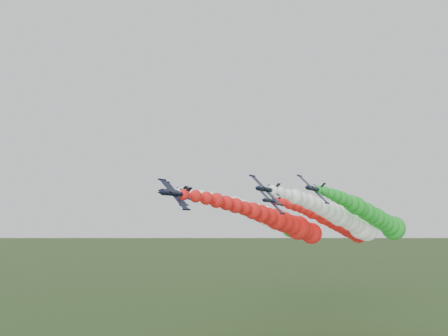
{
  "coord_description": "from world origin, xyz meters",
  "views": [
    {
      "loc": [
        51.27,
        -91.37,
        38.57
      ],
      "look_at": [
        -0.55,
        -2.49,
        51.09
      ],
      "focal_mm": 35.0,
      "sensor_mm": 36.0,
      "label": 1
    }
  ],
  "objects_px": {
    "jet_inner_right": "(347,220)",
    "jet_inner_left": "(272,218)",
    "jet_trail": "(340,224)",
    "jet_lead": "(284,223)",
    "jet_outer_left": "(269,218)",
    "jet_outer_right": "(377,218)"
  },
  "relations": [
    {
      "from": "jet_inner_right",
      "to": "jet_trail",
      "type": "xyz_separation_m",
      "value": [
        -6.92,
        16.95,
        -1.37
      ]
    },
    {
      "from": "jet_lead",
      "to": "jet_outer_left",
      "type": "height_order",
      "value": "jet_outer_left"
    },
    {
      "from": "jet_inner_right",
      "to": "jet_outer_left",
      "type": "distance_m",
      "value": 31.94
    },
    {
      "from": "jet_trail",
      "to": "jet_lead",
      "type": "bearing_deg",
      "value": -105.82
    },
    {
      "from": "jet_outer_right",
      "to": "jet_lead",
      "type": "bearing_deg",
      "value": -134.0
    },
    {
      "from": "jet_inner_left",
      "to": "jet_outer_left",
      "type": "height_order",
      "value": "jet_outer_left"
    },
    {
      "from": "jet_lead",
      "to": "jet_inner_left",
      "type": "bearing_deg",
      "value": 128.64
    },
    {
      "from": "jet_outer_right",
      "to": "jet_trail",
      "type": "height_order",
      "value": "jet_outer_right"
    },
    {
      "from": "jet_lead",
      "to": "jet_trail",
      "type": "bearing_deg",
      "value": 74.18
    },
    {
      "from": "jet_outer_right",
      "to": "jet_trail",
      "type": "bearing_deg",
      "value": 153.64
    },
    {
      "from": "jet_lead",
      "to": "jet_trail",
      "type": "xyz_separation_m",
      "value": [
        8.59,
        30.31,
        -0.56
      ]
    },
    {
      "from": "jet_inner_right",
      "to": "jet_outer_right",
      "type": "distance_m",
      "value": 12.27
    },
    {
      "from": "jet_outer_left",
      "to": "jet_trail",
      "type": "distance_m",
      "value": 25.13
    },
    {
      "from": "jet_inner_right",
      "to": "jet_inner_left",
      "type": "bearing_deg",
      "value": -174.91
    },
    {
      "from": "jet_outer_left",
      "to": "jet_lead",
      "type": "bearing_deg",
      "value": -55.87
    },
    {
      "from": "jet_inner_left",
      "to": "jet_trail",
      "type": "distance_m",
      "value": 26.01
    },
    {
      "from": "jet_lead",
      "to": "jet_trail",
      "type": "height_order",
      "value": "jet_lead"
    },
    {
      "from": "jet_lead",
      "to": "jet_outer_right",
      "type": "bearing_deg",
      "value": 46.0
    },
    {
      "from": "jet_inner_right",
      "to": "jet_outer_right",
      "type": "height_order",
      "value": "jet_outer_right"
    },
    {
      "from": "jet_lead",
      "to": "jet_inner_left",
      "type": "xyz_separation_m",
      "value": [
        -8.94,
        11.18,
        1.37
      ]
    },
    {
      "from": "jet_inner_right",
      "to": "jet_outer_left",
      "type": "relative_size",
      "value": 0.99
    },
    {
      "from": "jet_outer_left",
      "to": "jet_inner_right",
      "type": "bearing_deg",
      "value": -16.3
    }
  ]
}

